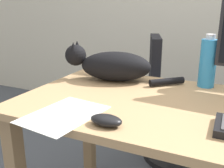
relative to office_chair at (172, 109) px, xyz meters
name	(u,v)px	position (x,y,z in m)	size (l,w,h in m)	color
desk	(185,130)	(0.20, -0.75, 0.23)	(1.36, 0.72, 0.71)	tan
office_chair	(172,109)	(0.00, 0.00, 0.00)	(0.50, 0.48, 0.89)	black
cat	(111,65)	(-0.22, -0.55, 0.41)	(0.60, 0.26, 0.20)	black
computer_mouse	(106,120)	(-0.01, -1.04, 0.35)	(0.11, 0.06, 0.04)	black
paper_sheet	(64,114)	(-0.18, -1.02, 0.33)	(0.21, 0.30, 0.00)	white
water_bottle	(208,63)	(0.24, -0.45, 0.45)	(0.08, 0.08, 0.25)	#2D8CD1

